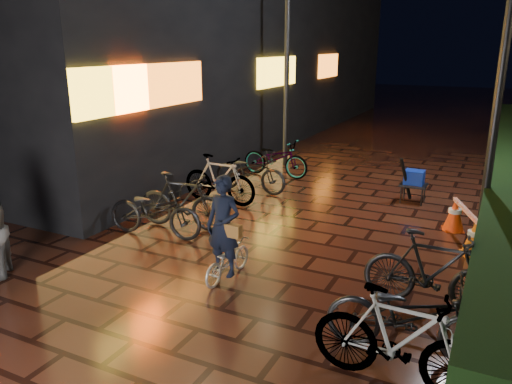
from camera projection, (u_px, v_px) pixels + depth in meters
The scene contains 10 objects.
ground at pixel (240, 292), 7.19m from camera, with size 80.00×80.00×0.00m, color #381911.
hedge at pixel (506, 166), 12.52m from camera, with size 0.70×20.00×1.00m, color black.
storefront_block at pixel (165, 16), 19.83m from camera, with size 12.09×22.00×9.00m.
lamp_post_hedge at pixel (503, 66), 8.23m from camera, with size 0.54×0.16×5.59m.
lamp_post_sf at pixel (287, 62), 13.94m from camera, with size 0.50×0.29×5.38m.
cyclist at pixel (225, 242), 7.42m from camera, with size 0.60×1.16×1.63m.
traffic_barrier at pixel (464, 225), 8.93m from camera, with size 0.87×1.55×0.64m.
cart_assembly at pixel (413, 179), 11.10m from camera, with size 0.59×0.58×1.07m.
parked_bikes_storefront at pixel (224, 181), 11.07m from camera, with size 2.16×5.79×1.10m.
parked_bikes_hedge at pixel (415, 306), 5.75m from camera, with size 1.97×2.37×1.10m.
Camera 1 is at (3.09, -5.71, 3.43)m, focal length 35.00 mm.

